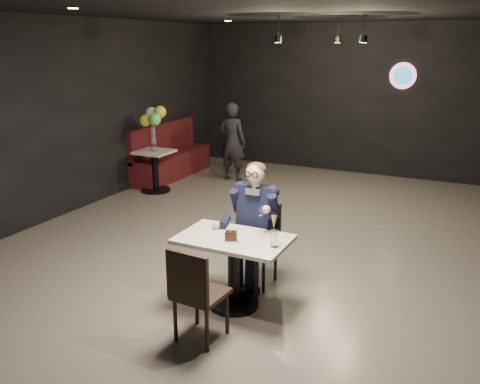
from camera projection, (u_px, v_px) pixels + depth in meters
The scene contains 17 objects.
floor at pixel (274, 247), 6.74m from camera, with size 9.00×9.00×0.00m, color #6E675C.
wall_sign at pixel (403, 76), 9.70m from camera, with size 0.50×0.06×0.50m, color pink, non-canonical shape.
pendant_lights at pixel (328, 24), 7.65m from camera, with size 1.40×1.20×0.36m, color black.
main_table at pixel (234, 272), 5.15m from camera, with size 1.10×0.70×0.75m, color silver.
chair_far at pixel (256, 245), 5.60m from camera, with size 0.42×0.46×0.92m, color black.
chair_near at pixel (201, 292), 4.56m from camera, with size 0.42×0.46×0.92m, color black.
seated_man at pixel (256, 223), 5.53m from camera, with size 0.60×0.80×1.44m, color black.
dessert_plate at pixel (232, 240), 4.97m from camera, with size 0.20×0.20×0.01m, color white.
cake_slice at pixel (231, 236), 4.94m from camera, with size 0.11×0.09×0.08m, color black.
mint_leaf at pixel (237, 233), 4.91m from camera, with size 0.07×0.04×0.01m, color #2C7F29.
sundae_glass at pixel (274, 238), 4.80m from camera, with size 0.07×0.07×0.17m, color silver.
wafer_cone at pixel (274, 222), 4.78m from camera, with size 0.06×0.06×0.12m, color #B28F49.
booth_bench at pixel (171, 151), 10.13m from camera, with size 0.54×2.15×1.08m, color #430E10.
side_table at pixel (155, 171), 9.18m from camera, with size 0.60×0.60×0.75m, color silver.
balloon_vase at pixel (154, 147), 9.06m from camera, with size 0.09×0.09×0.14m, color silver.
balloon_bunch at pixel (153, 125), 8.94m from camera, with size 0.39×0.39×0.64m, color yellow.
passerby at pixel (232, 142), 9.83m from camera, with size 0.56×0.36×1.52m, color black.
Camera 1 is at (2.31, -5.83, 2.61)m, focal length 38.00 mm.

